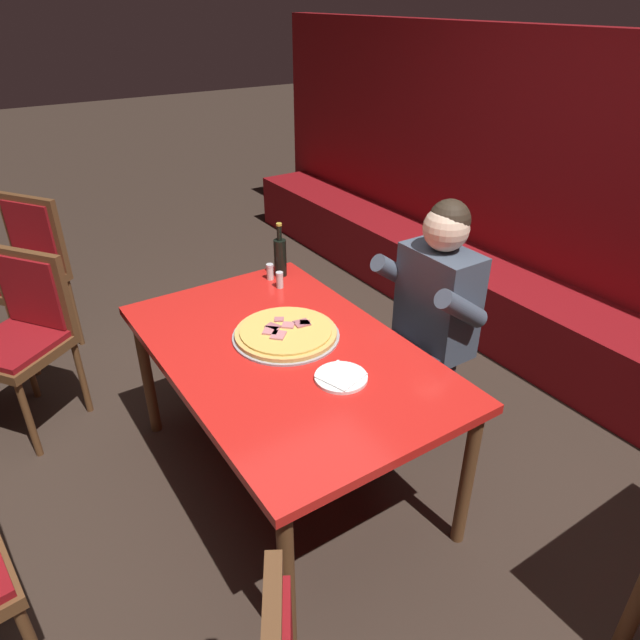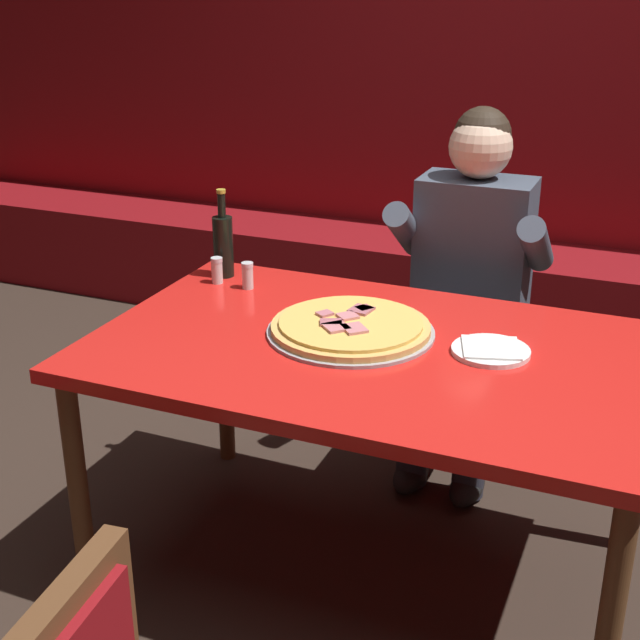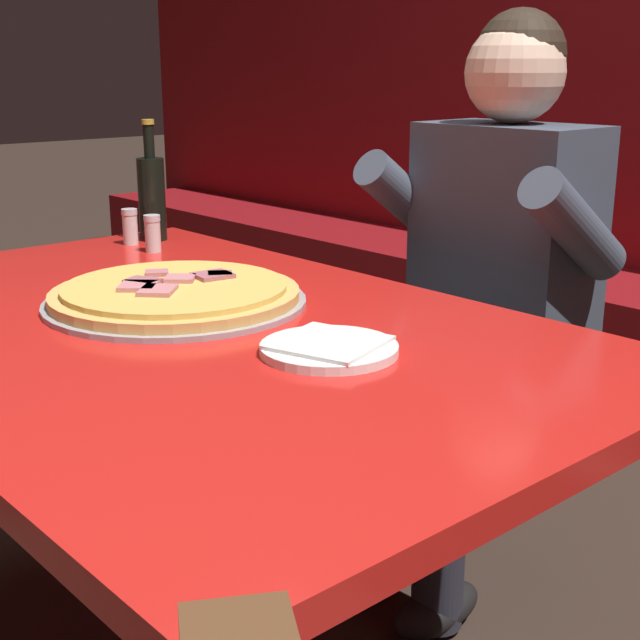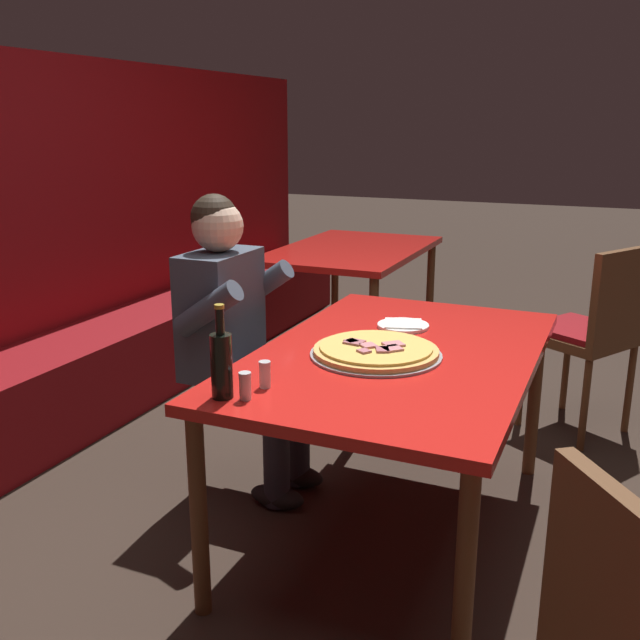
% 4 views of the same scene
% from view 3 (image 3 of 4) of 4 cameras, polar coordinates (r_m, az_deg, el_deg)
% --- Properties ---
extents(main_dining_table, '(1.53, 0.96, 0.74)m').
position_cam_3_polar(main_dining_table, '(1.55, -9.04, -2.45)').
color(main_dining_table, brown).
rests_on(main_dining_table, ground_plane).
extents(pizza, '(0.47, 0.47, 0.05)m').
position_cam_3_polar(pizza, '(1.63, -9.25, 1.60)').
color(pizza, '#9E9EA3').
rests_on(pizza, main_dining_table).
extents(plate_white_paper, '(0.21, 0.21, 0.02)m').
position_cam_3_polar(plate_white_paper, '(1.34, 0.58, -1.79)').
color(plate_white_paper, white).
rests_on(plate_white_paper, main_dining_table).
extents(beer_bottle, '(0.07, 0.07, 0.29)m').
position_cam_3_polar(beer_bottle, '(2.23, -10.73, 7.85)').
color(beer_bottle, black).
rests_on(beer_bottle, main_dining_table).
extents(shaker_red_pepper_flakes, '(0.04, 0.04, 0.09)m').
position_cam_3_polar(shaker_red_pepper_flakes, '(2.20, -12.05, 5.76)').
color(shaker_red_pepper_flakes, silver).
rests_on(shaker_red_pepper_flakes, main_dining_table).
extents(shaker_parmesan, '(0.04, 0.04, 0.09)m').
position_cam_3_polar(shaker_parmesan, '(2.10, -10.65, 5.35)').
color(shaker_parmesan, silver).
rests_on(shaker_parmesan, main_dining_table).
extents(diner_seated_blue_shirt, '(0.53, 0.53, 1.27)m').
position_cam_3_polar(diner_seated_blue_shirt, '(1.95, 10.13, 2.30)').
color(diner_seated_blue_shirt, black).
rests_on(diner_seated_blue_shirt, ground_plane).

